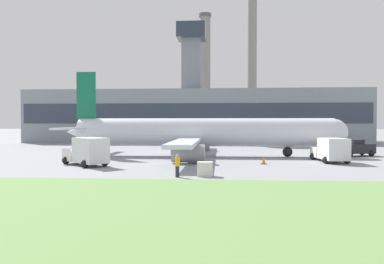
{
  "coord_description": "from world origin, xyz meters",
  "views": [
    {
      "loc": [
        5.05,
        -42.45,
        3.76
      ],
      "look_at": [
        1.86,
        0.05,
        2.76
      ],
      "focal_mm": 35.0,
      "sensor_mm": 36.0,
      "label": 1
    }
  ],
  "objects_px": {
    "airplane": "(200,133)",
    "baggage_truck": "(331,150)",
    "pushback_tug": "(356,149)",
    "ground_crew_person": "(177,166)",
    "fuel_truck": "(87,152)"
  },
  "relations": [
    {
      "from": "pushback_tug",
      "to": "ground_crew_person",
      "type": "distance_m",
      "value": 26.04
    },
    {
      "from": "baggage_truck",
      "to": "airplane",
      "type": "bearing_deg",
      "value": 156.89
    },
    {
      "from": "airplane",
      "to": "ground_crew_person",
      "type": "relative_size",
      "value": 20.17
    },
    {
      "from": "airplane",
      "to": "fuel_truck",
      "type": "xyz_separation_m",
      "value": [
        -9.45,
        -10.22,
        -1.41
      ]
    },
    {
      "from": "airplane",
      "to": "fuel_truck",
      "type": "bearing_deg",
      "value": -132.75
    },
    {
      "from": "airplane",
      "to": "baggage_truck",
      "type": "height_order",
      "value": "airplane"
    },
    {
      "from": "baggage_truck",
      "to": "pushback_tug",
      "type": "bearing_deg",
      "value": 55.65
    },
    {
      "from": "airplane",
      "to": "baggage_truck",
      "type": "bearing_deg",
      "value": -23.11
    },
    {
      "from": "pushback_tug",
      "to": "airplane",
      "type": "bearing_deg",
      "value": -174.88
    },
    {
      "from": "fuel_truck",
      "to": "airplane",
      "type": "bearing_deg",
      "value": 47.25
    },
    {
      "from": "fuel_truck",
      "to": "pushback_tug",
      "type": "bearing_deg",
      "value": 23.4
    },
    {
      "from": "ground_crew_person",
      "to": "baggage_truck",
      "type": "bearing_deg",
      "value": 39.23
    },
    {
      "from": "fuel_truck",
      "to": "baggage_truck",
      "type": "bearing_deg",
      "value": 11.78
    },
    {
      "from": "ground_crew_person",
      "to": "pushback_tug",
      "type": "bearing_deg",
      "value": 44.62
    },
    {
      "from": "fuel_truck",
      "to": "ground_crew_person",
      "type": "distance_m",
      "value": 10.92
    }
  ]
}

